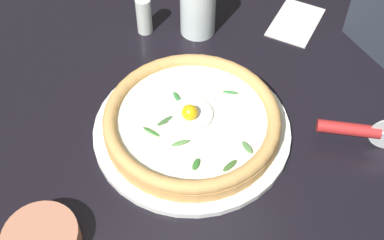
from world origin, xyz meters
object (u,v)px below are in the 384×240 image
at_px(folded_napkin, 296,21).
at_px(pizza, 192,120).
at_px(drinking_glass, 198,9).
at_px(pizza_cutter, 361,130).
at_px(side_bowl, 42,240).
at_px(pepper_shaker, 144,16).

bearing_deg(folded_napkin, pizza, 16.11).
bearing_deg(drinking_glass, pizza_cutter, 94.69).
height_order(pizza_cutter, drinking_glass, drinking_glass).
xyz_separation_m(pizza, drinking_glass, (-0.18, -0.21, 0.02)).
distance_m(side_bowl, pizza_cutter, 0.54).
height_order(pizza, drinking_glass, drinking_glass).
bearing_deg(folded_napkin, pizza_cutter, 63.21).
distance_m(pizza, side_bowl, 0.31).
distance_m(side_bowl, pepper_shaker, 0.51).
height_order(drinking_glass, pepper_shaker, drinking_glass).
bearing_deg(pepper_shaker, drinking_glass, 143.57).
height_order(pizza, pepper_shaker, pepper_shaker).
bearing_deg(folded_napkin, drinking_glass, -30.53).
height_order(folded_napkin, pepper_shaker, pepper_shaker).
xyz_separation_m(side_bowl, pizza_cutter, (-0.52, 0.15, 0.02)).
relative_size(pizza, side_bowl, 2.74).
distance_m(drinking_glass, pepper_shaker, 0.11).
bearing_deg(pizza, folded_napkin, -163.89).
relative_size(folded_napkin, pepper_shaker, 1.74).
xyz_separation_m(pizza, side_bowl, (0.31, 0.04, -0.01)).
distance_m(pizza_cutter, pepper_shaker, 0.49).
bearing_deg(side_bowl, pizza, -172.42).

